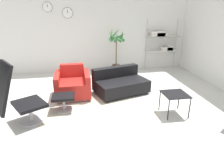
# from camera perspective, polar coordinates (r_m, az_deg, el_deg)

# --- Properties ---
(ground_plane) EXTENTS (12.00, 12.00, 0.00)m
(ground_plane) POSITION_cam_1_polar(r_m,az_deg,el_deg) (4.27, -3.30, -7.85)
(ground_plane) COLOR silver
(wall_back) EXTENTS (12.00, 0.09, 2.80)m
(wall_back) POSITION_cam_1_polar(r_m,az_deg,el_deg) (6.88, -6.60, 15.16)
(wall_back) COLOR silver
(wall_back) RESTS_ON ground_plane
(round_rug) EXTENTS (2.39, 2.39, 0.01)m
(round_rug) POSITION_cam_1_polar(r_m,az_deg,el_deg) (4.06, -3.28, -9.48)
(round_rug) COLOR #BCB29E
(round_rug) RESTS_ON ground_plane
(lounge_chair) EXTENTS (1.05, 0.94, 1.32)m
(lounge_chair) POSITION_cam_1_polar(r_m,az_deg,el_deg) (3.85, -27.65, -0.94)
(lounge_chair) COLOR #BCBCC1
(lounge_chair) RESTS_ON ground_plane
(ottoman) EXTENTS (0.46, 0.39, 0.34)m
(ottoman) POSITION_cam_1_polar(r_m,az_deg,el_deg) (4.34, -13.67, -4.28)
(ottoman) COLOR #BCBCC1
(ottoman) RESTS_ON ground_plane
(armchair_red) EXTENTS (0.84, 0.87, 0.74)m
(armchair_red) POSITION_cam_1_polar(r_m,az_deg,el_deg) (5.01, -11.12, -0.26)
(armchair_red) COLOR silver
(armchair_red) RESTS_ON ground_plane
(couch_low) EXTENTS (1.47, 1.16, 0.62)m
(couch_low) POSITION_cam_1_polar(r_m,az_deg,el_deg) (5.15, 2.33, 0.06)
(couch_low) COLOR black
(couch_low) RESTS_ON ground_plane
(side_table) EXTENTS (0.48, 0.48, 0.45)m
(side_table) POSITION_cam_1_polar(r_m,az_deg,el_deg) (4.20, 17.56, -3.16)
(side_table) COLOR black
(side_table) RESTS_ON ground_plane
(potted_plant) EXTENTS (0.62, 0.63, 1.53)m
(potted_plant) POSITION_cam_1_polar(r_m,az_deg,el_deg) (6.52, 1.23, 9.22)
(potted_plant) COLOR #333338
(potted_plant) RESTS_ON ground_plane
(shelf_unit) EXTENTS (1.16, 0.28, 1.71)m
(shelf_unit) POSITION_cam_1_polar(r_m,az_deg,el_deg) (7.29, 14.18, 12.00)
(shelf_unit) COLOR #BCBCC1
(shelf_unit) RESTS_ON ground_plane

